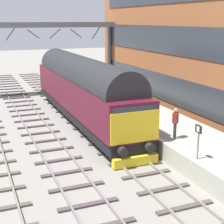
% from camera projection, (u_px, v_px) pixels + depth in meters
% --- Properties ---
extents(ground_plane, '(140.00, 140.00, 0.00)m').
position_uv_depth(ground_plane, '(108.00, 143.00, 20.84)').
color(ground_plane, gray).
rests_on(ground_plane, ground).
extents(track_main, '(2.50, 60.00, 0.15)m').
position_uv_depth(track_main, '(108.00, 142.00, 20.82)').
color(track_main, gray).
rests_on(track_main, ground).
extents(track_adjacent_west, '(2.50, 60.00, 0.15)m').
position_uv_depth(track_adjacent_west, '(52.00, 150.00, 19.57)').
color(track_adjacent_west, slate).
rests_on(track_adjacent_west, ground).
extents(station_platform, '(4.00, 44.00, 1.01)m').
position_uv_depth(station_platform, '(161.00, 128.00, 22.03)').
color(station_platform, '#A6A795').
rests_on(station_platform, ground).
extents(diesel_locomotive, '(2.74, 17.52, 4.68)m').
position_uv_depth(diesel_locomotive, '(82.00, 88.00, 24.62)').
color(diesel_locomotive, black).
rests_on(diesel_locomotive, ground).
extents(platform_number_sign, '(0.10, 0.44, 1.60)m').
position_uv_depth(platform_number_sign, '(198.00, 136.00, 15.57)').
color(platform_number_sign, slate).
rests_on(platform_number_sign, station_platform).
extents(waiting_passenger, '(0.45, 0.48, 1.64)m').
position_uv_depth(waiting_passenger, '(175.00, 120.00, 18.38)').
color(waiting_passenger, '#262833').
rests_on(waiting_passenger, station_platform).
extents(overhead_footbridge, '(16.04, 2.00, 6.94)m').
position_uv_depth(overhead_footbridge, '(33.00, 28.00, 33.08)').
color(overhead_footbridge, slate).
rests_on(overhead_footbridge, ground).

